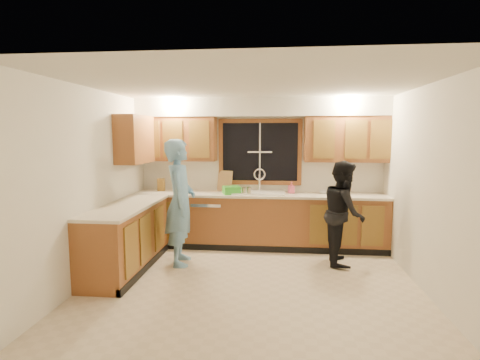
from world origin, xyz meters
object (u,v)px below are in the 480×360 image
(stove, at_px, (109,250))
(woman, at_px, (344,212))
(sink, at_px, (259,197))
(soap_bottle, at_px, (291,187))
(dishwasher, at_px, (209,222))
(bowl, at_px, (325,192))
(man, at_px, (180,202))
(knife_block, at_px, (161,185))
(dish_crate, at_px, (232,190))

(stove, height_order, woman, woman)
(sink, distance_m, woman, 1.46)
(sink, distance_m, soap_bottle, 0.57)
(dishwasher, relative_size, bowl, 4.16)
(stove, distance_m, soap_bottle, 3.07)
(sink, distance_m, stove, 2.60)
(man, bearing_deg, soap_bottle, -67.83)
(dishwasher, xyz_separation_m, soap_bottle, (1.40, 0.09, 0.61))
(man, distance_m, soap_bottle, 1.94)
(knife_block, xyz_separation_m, soap_bottle, (2.26, -0.03, -0.01))
(dish_crate, bearing_deg, soap_bottle, 10.66)
(man, bearing_deg, dishwasher, -24.59)
(stove, bearing_deg, soap_bottle, 38.96)
(stove, xyz_separation_m, knife_block, (0.08, 1.93, 0.58))
(man, relative_size, dish_crate, 6.80)
(knife_block, bearing_deg, stove, -99.00)
(dishwasher, xyz_separation_m, man, (-0.25, -0.94, 0.51))
(dishwasher, bearing_deg, woman, -17.60)
(man, distance_m, bowl, 2.42)
(woman, bearing_deg, knife_block, 78.31)
(bowl, bearing_deg, man, -154.95)
(sink, distance_m, man, 1.45)
(dishwasher, distance_m, man, 1.10)
(knife_block, height_order, bowl, knife_block)
(man, bearing_deg, sink, -58.83)
(dish_crate, xyz_separation_m, bowl, (1.54, 0.19, -0.04))
(man, height_order, knife_block, man)
(woman, bearing_deg, soap_bottle, 47.20)
(dishwasher, distance_m, bowl, 2.02)
(man, bearing_deg, knife_block, 20.60)
(stove, bearing_deg, bowl, 33.23)
(bowl, bearing_deg, stove, -146.77)
(sink, distance_m, dish_crate, 0.48)
(woman, distance_m, knife_block, 3.12)
(sink, bearing_deg, dishwasher, -179.01)
(sink, distance_m, dishwasher, 0.96)
(dishwasher, distance_m, woman, 2.27)
(dishwasher, relative_size, stove, 0.91)
(sink, relative_size, woman, 0.56)
(dishwasher, distance_m, stove, 2.04)
(stove, height_order, soap_bottle, soap_bottle)
(dishwasher, bearing_deg, man, -104.81)
(dish_crate, bearing_deg, bowl, 6.91)
(sink, height_order, man, man)
(man, height_order, soap_bottle, man)
(sink, xyz_separation_m, dish_crate, (-0.45, -0.11, 0.12))
(bowl, bearing_deg, soap_bottle, -179.98)
(stove, height_order, man, man)
(dish_crate, distance_m, bowl, 1.55)
(knife_block, relative_size, bowl, 1.11)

